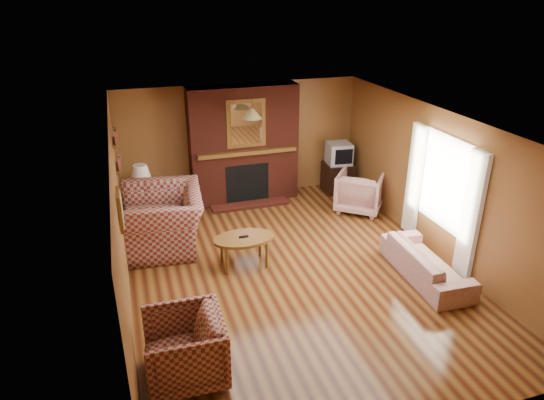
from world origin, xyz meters
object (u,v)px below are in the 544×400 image
object	(u,v)px
floral_armchair	(360,192)
side_table	(145,210)
plaid_loveseat	(162,219)
tv_stand	(337,177)
floral_sofa	(426,263)
table_lamp	(141,179)
crt_tv	(339,153)
coffee_table	(244,240)
plaid_armchair	(184,349)
fireplace	(244,146)

from	to	relation	value
floral_armchair	side_table	size ratio (longest dim) A/B	1.61
plaid_loveseat	tv_stand	world-z (taller)	plaid_loveseat
floral_sofa	table_lamp	size ratio (longest dim) A/B	2.79
floral_sofa	crt_tv	world-z (taller)	crt_tv
plaid_loveseat	tv_stand	distance (m)	4.13
plaid_loveseat	crt_tv	size ratio (longest dim) A/B	2.87
plaid_loveseat	floral_armchair	world-z (taller)	plaid_loveseat
coffee_table	table_lamp	world-z (taller)	table_lamp
floral_armchair	coffee_table	distance (m)	3.06
floral_sofa	plaid_loveseat	bearing A→B (deg)	61.31
plaid_armchair	fireplace	bearing A→B (deg)	159.15
fireplace	plaid_armchair	distance (m)	5.21
floral_armchair	floral_sofa	bearing A→B (deg)	125.35
plaid_armchair	coffee_table	world-z (taller)	plaid_armchair
plaid_armchair	floral_armchair	xyz separation A→B (m)	(4.00, 3.54, -0.01)
plaid_armchair	crt_tv	xyz separation A→B (m)	(4.00, 4.58, 0.46)
fireplace	plaid_armchair	world-z (taller)	fireplace
table_lamp	fireplace	bearing A→B (deg)	14.29
floral_armchair	plaid_loveseat	bearing A→B (deg)	43.17
table_lamp	floral_sofa	bearing A→B (deg)	-39.04
plaid_loveseat	tv_stand	xyz separation A→B (m)	(3.90, 1.35, -0.18)
side_table	table_lamp	bearing A→B (deg)	90.00
floral_armchair	table_lamp	size ratio (longest dim) A/B	1.41
side_table	tv_stand	size ratio (longest dim) A/B	0.85
side_table	fireplace	bearing A→B (deg)	14.29
fireplace	plaid_loveseat	distance (m)	2.49
floral_sofa	crt_tv	distance (m)	3.64
tv_stand	crt_tv	bearing A→B (deg)	-88.56
floral_sofa	side_table	distance (m)	5.15
fireplace	crt_tv	world-z (taller)	fireplace
side_table	table_lamp	distance (m)	0.62
floral_sofa	table_lamp	bearing A→B (deg)	53.22
plaid_loveseat	floral_armchair	distance (m)	3.92
plaid_armchair	tv_stand	bearing A→B (deg)	140.29
fireplace	crt_tv	distance (m)	2.08
fireplace	plaid_armchair	size ratio (longest dim) A/B	2.67
table_lamp	tv_stand	size ratio (longest dim) A/B	0.97
side_table	floral_armchair	bearing A→B (deg)	-9.53
table_lamp	crt_tv	size ratio (longest dim) A/B	1.16
coffee_table	table_lamp	distance (m)	2.52
plaid_loveseat	tv_stand	bearing A→B (deg)	114.54
plaid_loveseat	table_lamp	size ratio (longest dim) A/B	2.47
coffee_table	tv_stand	xyz separation A→B (m)	(2.74, 2.39, -0.12)
plaid_armchair	side_table	bearing A→B (deg)	-176.61
floral_armchair	crt_tv	size ratio (longest dim) A/B	1.64
coffee_table	table_lamp	size ratio (longest dim) A/B	1.56
tv_stand	floral_armchair	bearing A→B (deg)	-88.31
plaid_armchair	tv_stand	size ratio (longest dim) A/B	1.39
crt_tv	floral_sofa	bearing A→B (deg)	-92.39
plaid_loveseat	side_table	world-z (taller)	plaid_loveseat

